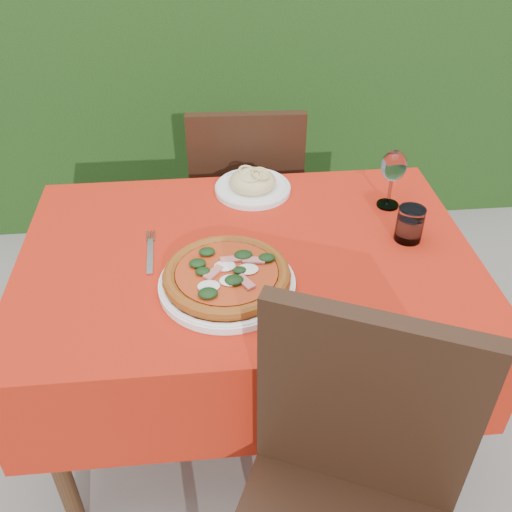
{
  "coord_description": "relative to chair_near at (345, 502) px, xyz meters",
  "views": [
    {
      "loc": [
        -0.1,
        -1.27,
        1.69
      ],
      "look_at": [
        0.02,
        -0.05,
        0.77
      ],
      "focal_mm": 40.0,
      "sensor_mm": 36.0,
      "label": 1
    }
  ],
  "objects": [
    {
      "name": "chair_near",
      "position": [
        0.0,
        0.0,
        0.0
      ],
      "size": [
        0.59,
        0.59,
        0.99
      ],
      "rotation": [
        0.0,
        0.0,
        -0.42
      ],
      "color": "black",
      "rests_on": "ground"
    },
    {
      "name": "wine_glass",
      "position": [
        0.31,
        0.85,
        0.31
      ],
      "size": [
        0.08,
        0.08,
        0.19
      ],
      "color": "silver",
      "rests_on": "dining_table"
    },
    {
      "name": "water_glass",
      "position": [
        0.31,
        0.67,
        0.22
      ],
      "size": [
        0.08,
        0.08,
        0.1
      ],
      "color": "silver",
      "rests_on": "dining_table"
    },
    {
      "name": "pizza_plate",
      "position": [
        -0.21,
        0.5,
        0.21
      ],
      "size": [
        0.41,
        0.41,
        0.07
      ],
      "rotation": [
        0.0,
        0.0,
        -0.34
      ],
      "color": "white",
      "rests_on": "dining_table"
    },
    {
      "name": "ground",
      "position": [
        -0.15,
        0.65,
        -0.57
      ],
      "size": [
        60.0,
        60.0,
        0.0
      ],
      "primitive_type": "plane",
      "color": "slate",
      "rests_on": "ground"
    },
    {
      "name": "chair_far",
      "position": [
        -0.1,
        1.31,
        -0.04
      ],
      "size": [
        0.43,
        0.43,
        0.92
      ],
      "rotation": [
        0.0,
        0.0,
        3.1
      ],
      "color": "black",
      "rests_on": "ground"
    },
    {
      "name": "hedge",
      "position": [
        -0.15,
        2.2,
        0.35
      ],
      "size": [
        3.2,
        0.55,
        1.78
      ],
      "color": "black",
      "rests_on": "ground"
    },
    {
      "name": "pasta_plate",
      "position": [
        -0.1,
        0.98,
        0.2
      ],
      "size": [
        0.24,
        0.24,
        0.07
      ],
      "rotation": [
        0.0,
        0.0,
        -0.37
      ],
      "color": "white",
      "rests_on": "dining_table"
    },
    {
      "name": "dining_table",
      "position": [
        -0.15,
        0.65,
        0.03
      ],
      "size": [
        1.26,
        0.86,
        0.75
      ],
      "color": "#422415",
      "rests_on": "ground"
    },
    {
      "name": "fork",
      "position": [
        -0.41,
        0.65,
        0.18
      ],
      "size": [
        0.03,
        0.22,
        0.01
      ],
      "primitive_type": "cube",
      "rotation": [
        0.0,
        0.0,
        0.03
      ],
      "color": "#B7B7BE",
      "rests_on": "dining_table"
    }
  ]
}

